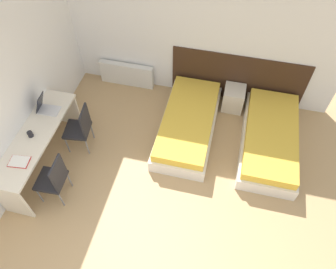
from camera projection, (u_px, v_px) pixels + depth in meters
name	position (u px, v px, depth m)	size (l,w,h in m)	color
wall_back	(190.00, 32.00, 5.58)	(5.38, 0.05, 2.70)	white
wall_left	(19.00, 83.00, 4.80)	(0.05, 4.60, 2.70)	white
headboard_panel	(237.00, 79.00, 6.08)	(2.46, 0.03, 1.03)	#382316
bed_near_window	(188.00, 124.00, 5.82)	(0.93, 1.99, 0.41)	silver
bed_near_door	(270.00, 139.00, 5.61)	(0.93, 1.99, 0.41)	silver
nightstand	(233.00, 98.00, 6.17)	(0.38, 0.41, 0.45)	beige
radiator	(127.00, 74.00, 6.55)	(1.09, 0.12, 0.49)	silver
desk	(38.00, 142.00, 5.08)	(0.53, 1.90, 0.77)	beige
chair_near_laptop	(80.00, 127.00, 5.39)	(0.46, 0.46, 0.91)	#232328
chair_near_notebook	(54.00, 178.00, 4.80)	(0.43, 0.43, 0.91)	#232328
laptop	(46.00, 107.00, 5.19)	(0.35, 0.24, 0.33)	silver
open_notebook	(19.00, 161.00, 4.63)	(0.30, 0.24, 0.02)	#B21E1E
mug	(30.00, 134.00, 4.89)	(0.08, 0.08, 0.09)	black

